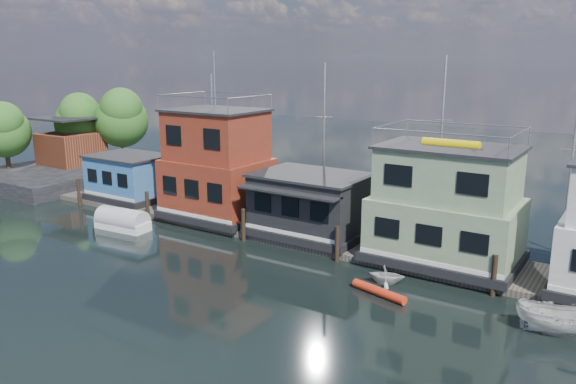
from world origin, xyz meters
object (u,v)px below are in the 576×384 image
Objects in this scene: houseboat_red at (217,166)px; motorboat at (563,319)px; houseboat_blue at (130,177)px; red_kayak at (379,291)px; tarp_runabout at (122,221)px; houseboat_dark at (311,204)px; houseboat_green at (447,207)px; dinghy_white at (386,275)px.

houseboat_red reaches higher than motorboat.
houseboat_blue is 25.94m from red_kayak.
red_kayak is (15.66, -5.99, -3.87)m from houseboat_red.
houseboat_blue is 7.71m from tarp_runabout.
houseboat_red is 8.18m from houseboat_dark.
houseboat_dark is 2.33× the size of red_kayak.
houseboat_blue is 0.86× the size of houseboat_dark.
red_kayak is at bearing 81.15° from motorboat.
houseboat_green is at bearing 91.39° from red_kayak.
red_kayak is at bearing -20.95° from houseboat_red.
tarp_runabout is at bearing -45.85° from houseboat_blue.
motorboat is (7.08, -5.49, -2.79)m from houseboat_green.
motorboat reaches higher than red_kayak.
dinghy_white is (7.32, -4.33, -1.90)m from houseboat_dark.
motorboat is (24.08, -5.49, -3.35)m from houseboat_red.
dinghy_white is (-0.34, 1.65, 0.28)m from red_kayak.
houseboat_green is at bearing 39.94° from motorboat.
houseboat_red reaches higher than tarp_runabout.
houseboat_dark is at bearing 42.35° from dinghy_white.
houseboat_red reaches higher than dinghy_white.
red_kayak is at bearing 174.47° from dinghy_white.
motorboat is 8.45m from red_kayak.
houseboat_dark is 1.89× the size of motorboat.
tarp_runabout is at bearing -167.63° from red_kayak.
houseboat_red is 1.60× the size of houseboat_dark.
red_kayak is 1.62× the size of dinghy_white.
houseboat_dark reaches higher than dinghy_white.
motorboat is at bearing -18.79° from houseboat_dark.
houseboat_dark reaches higher than houseboat_blue.
houseboat_dark is 9.95m from red_kayak.
dinghy_white is (24.82, -4.35, -1.69)m from houseboat_blue.
houseboat_blue reaches higher than tarp_runabout.
dinghy_white is at bearing -1.22° from tarp_runabout.
houseboat_dark is at bearing -179.88° from houseboat_green.
dinghy_white is at bearing -15.84° from houseboat_red.
houseboat_blue is at bearing -180.00° from houseboat_red.
houseboat_dark is at bearing 156.07° from red_kayak.
houseboat_blue is at bearing -180.00° from houseboat_green.
houseboat_red is 2.87× the size of tarp_runabout.
houseboat_blue is 3.26× the size of dinghy_white.
tarp_runabout reaches higher than red_kayak.
houseboat_green is 2.64× the size of red_kayak.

